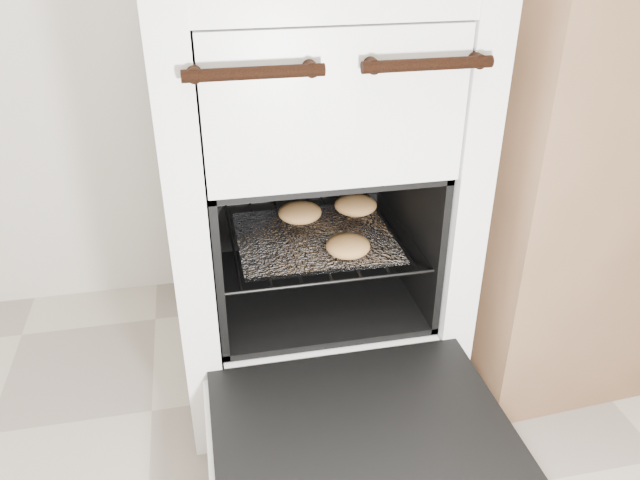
{
  "coord_description": "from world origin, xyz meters",
  "views": [
    {
      "loc": [
        -0.18,
        -0.03,
        0.97
      ],
      "look_at": [
        0.04,
        1.05,
        0.38
      ],
      "focal_mm": 35.0,
      "sensor_mm": 36.0,
      "label": 1
    }
  ],
  "objects": [
    {
      "name": "baked_rolls",
      "position": [
        0.09,
        1.13,
        0.38
      ],
      "size": [
        0.26,
        0.29,
        0.04
      ],
      "color": "#B47F48",
      "rests_on": "foil_sheet"
    },
    {
      "name": "oven_rack",
      "position": [
        0.04,
        1.12,
        0.35
      ],
      "size": [
        0.41,
        0.4,
        0.01
      ],
      "color": "black",
      "rests_on": "stove"
    },
    {
      "name": "stove",
      "position": [
        0.04,
        1.18,
        0.43
      ],
      "size": [
        0.57,
        0.63,
        0.87
      ],
      "color": "white",
      "rests_on": "ground"
    },
    {
      "name": "oven_door",
      "position": [
        0.04,
        0.71,
        0.19
      ],
      "size": [
        0.51,
        0.4,
        0.04
      ],
      "color": "black",
      "rests_on": "stove"
    },
    {
      "name": "foil_sheet",
      "position": [
        0.04,
        1.1,
        0.36
      ],
      "size": [
        0.32,
        0.28,
        0.01
      ],
      "primitive_type": "cube",
      "color": "white",
      "rests_on": "oven_rack"
    }
  ]
}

